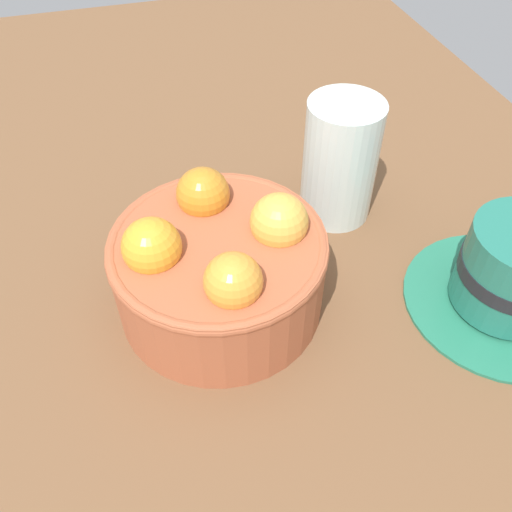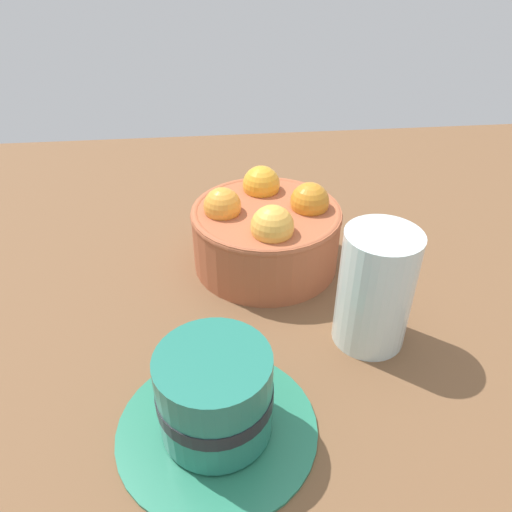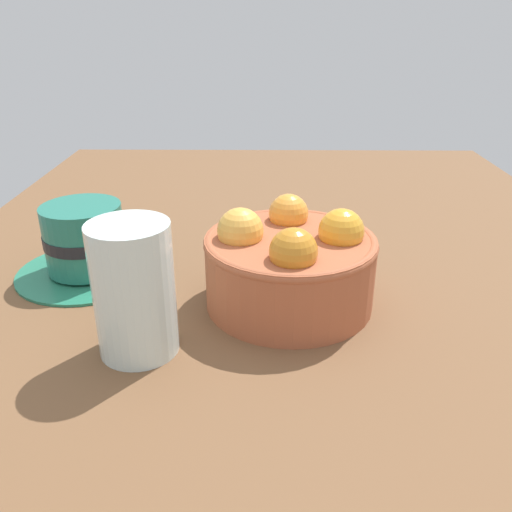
# 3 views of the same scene
# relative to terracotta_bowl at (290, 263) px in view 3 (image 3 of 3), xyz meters

# --- Properties ---
(ground_plane) EXTENTS (1.29, 0.83, 0.05)m
(ground_plane) POSITION_rel_terracotta_bowl_xyz_m (0.00, -0.00, -0.07)
(ground_plane) COLOR brown
(terracotta_bowl) EXTENTS (0.17, 0.17, 0.10)m
(terracotta_bowl) POSITION_rel_terracotta_bowl_xyz_m (0.00, 0.00, 0.00)
(terracotta_bowl) COLOR #AD5938
(terracotta_bowl) RESTS_ON ground_plane
(coffee_cup) EXTENTS (0.16, 0.16, 0.08)m
(coffee_cup) POSITION_rel_terracotta_bowl_xyz_m (0.07, 0.22, -0.01)
(coffee_cup) COLOR #267658
(coffee_cup) RESTS_ON ground_plane
(water_glass) EXTENTS (0.07, 0.07, 0.12)m
(water_glass) POSITION_rel_terracotta_bowl_xyz_m (-0.08, 0.13, 0.01)
(water_glass) COLOR silver
(water_glass) RESTS_ON ground_plane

